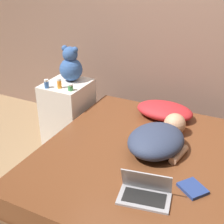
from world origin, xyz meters
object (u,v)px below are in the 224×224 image
at_px(pillow, 165,111).
at_px(bottle_green, 70,87).
at_px(laptop, 145,192).
at_px(bottle_orange, 59,83).
at_px(teddy_bear, 71,66).
at_px(book, 193,188).
at_px(person_lying, 159,138).
at_px(bottle_blue, 47,84).

xyz_separation_m(pillow, bottle_green, (-0.89, -0.25, 0.17)).
height_order(laptop, bottle_orange, bottle_orange).
bearing_deg(bottle_green, bottle_orange, 178.39).
distance_m(teddy_bear, bottle_orange, 0.26).
distance_m(laptop, book, 0.34).
height_order(pillow, bottle_green, bottle_green).
xyz_separation_m(teddy_bear, book, (1.53, -0.90, -0.36)).
bearing_deg(pillow, person_lying, -76.79).
relative_size(person_lying, bottle_green, 10.38).
bearing_deg(bottle_green, pillow, 15.74).
relative_size(person_lying, bottle_orange, 6.98).
height_order(laptop, bottle_blue, bottle_blue).
relative_size(laptop, bottle_orange, 3.53).
height_order(bottle_orange, book, bottle_orange).
bearing_deg(pillow, book, -61.66).
distance_m(pillow, teddy_bear, 1.08).
bearing_deg(laptop, pillow, 91.26).
relative_size(bottle_green, bottle_blue, 0.78).
bearing_deg(pillow, teddy_bear, -179.36).
height_order(person_lying, bottle_green, bottle_green).
bearing_deg(bottle_blue, pillow, 14.75).
height_order(person_lying, teddy_bear, teddy_bear).
height_order(laptop, teddy_bear, teddy_bear).
height_order(teddy_bear, bottle_orange, teddy_bear).
bearing_deg(laptop, bottle_orange, 134.68).
bearing_deg(bottle_orange, bottle_blue, -155.75).
relative_size(teddy_bear, book, 1.66).
bearing_deg(book, teddy_bear, 149.40).
height_order(bottle_green, book, bottle_green).
distance_m(person_lying, book, 0.53).
height_order(bottle_blue, bottle_orange, bottle_orange).
distance_m(pillow, bottle_blue, 1.19).
bearing_deg(pillow, bottle_orange, -166.41).
relative_size(bottle_green, bottle_orange, 0.67).
bearing_deg(bottle_orange, bottle_green, -1.61).
distance_m(pillow, bottle_green, 0.94).
bearing_deg(bottle_orange, pillow, 13.59).
relative_size(person_lying, laptop, 1.98).
bearing_deg(teddy_bear, book, -30.60).
relative_size(bottle_blue, book, 0.40).
relative_size(bottle_green, book, 0.31).
xyz_separation_m(pillow, laptop, (0.23, -1.12, -0.03)).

